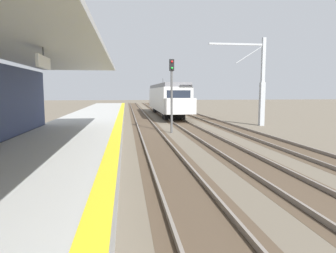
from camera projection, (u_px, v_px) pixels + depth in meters
name	position (u px, v px, depth m)	size (l,w,h in m)	color
station_platform	(72.00, 141.00, 15.23)	(5.00, 80.00, 0.91)	#A8A8A3
track_pair_nearest_platform	(152.00, 136.00, 19.81)	(2.34, 120.00, 0.16)	#4C3D2D
track_pair_middle	(202.00, 135.00, 20.27)	(2.34, 120.00, 0.16)	#4C3D2D
track_pair_far_side	(251.00, 134.00, 20.74)	(2.34, 120.00, 0.16)	#4C3D2D
approaching_train	(167.00, 98.00, 37.70)	(2.93, 19.60, 4.76)	silver
rail_signal_post	(172.00, 88.00, 21.39)	(0.32, 0.34, 5.20)	#4C4C4C
catenary_pylon_far_side	(259.00, 84.00, 25.97)	(5.00, 0.40, 7.50)	#9EA3A8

